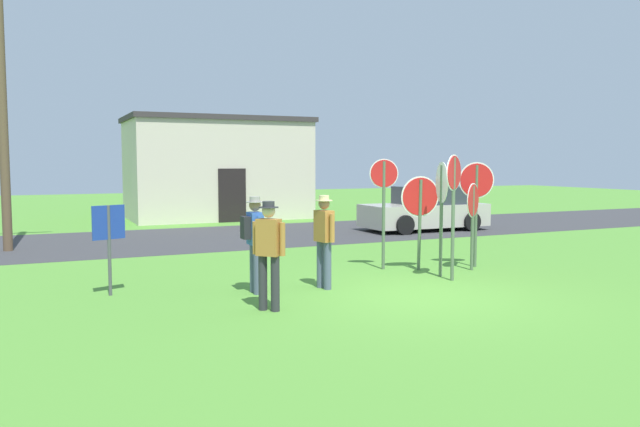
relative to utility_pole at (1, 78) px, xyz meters
name	(u,v)px	position (x,y,z in m)	size (l,w,h in m)	color
ground_plane	(420,296)	(6.81, -9.25, -4.53)	(80.00, 80.00, 0.00)	#518E33
street_asphalt	(247,236)	(6.81, 0.64, -4.53)	(60.00, 6.40, 0.01)	#38383A
building_background	(217,168)	(7.70, 7.38, -2.43)	(7.36, 4.50, 4.19)	beige
utility_pole	(1,78)	(0.00, 0.00, 0.00)	(1.80, 0.24, 8.69)	brown
parked_car_on_street	(425,210)	(12.95, -0.34, -3.84)	(4.31, 2.04, 1.51)	#B7B2A3
stop_sign_leaning_left	(476,195)	(9.65, -7.18, -2.91)	(0.76, 0.28, 2.35)	#51664C
stop_sign_tallest	(473,211)	(9.32, -7.49, -3.24)	(0.63, 0.43, 1.90)	#51664C
stop_sign_rear_right	(420,206)	(8.26, -7.04, -3.13)	(0.88, 0.18, 2.05)	#51664C
stop_sign_nearest	(454,195)	(8.20, -8.30, -2.83)	(0.62, 0.38, 2.50)	#51664C
stop_sign_rear_left	(442,198)	(8.26, -7.82, -2.90)	(0.28, 0.80, 2.36)	#51664C
stop_sign_low_front	(384,196)	(7.62, -6.59, -2.92)	(0.61, 0.22, 2.42)	#51664C
person_in_blue	(269,249)	(4.03, -9.17, -3.55)	(0.41, 0.44, 1.74)	#2D2D33
person_with_sunhat	(254,237)	(4.24, -7.82, -3.52)	(0.40, 0.57, 1.74)	#4C5670
person_on_left	(324,236)	(5.55, -7.95, -3.55)	(0.31, 0.56, 1.74)	#4C5670
info_panel_leftmost	(109,234)	(1.86, -6.94, -3.43)	(0.57, 0.23, 1.60)	#4C4C51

